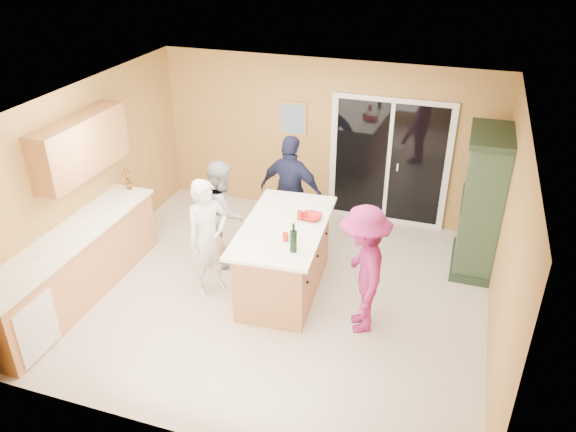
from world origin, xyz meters
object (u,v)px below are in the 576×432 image
(green_hutch, at_px, (482,204))
(woman_navy, at_px, (291,192))
(woman_magenta, at_px, (363,270))
(woman_grey, at_px, (223,211))
(kitchen_island, at_px, (284,260))
(woman_white, at_px, (208,238))

(green_hutch, distance_m, woman_navy, 2.70)
(woman_magenta, bearing_deg, woman_grey, -131.04)
(woman_grey, bearing_deg, woman_magenta, -133.81)
(kitchen_island, xyz_separation_m, woman_navy, (-0.29, 1.21, 0.40))
(kitchen_island, bearing_deg, woman_navy, 99.81)
(green_hutch, height_order, woman_magenta, green_hutch)
(woman_white, bearing_deg, woman_grey, 45.46)
(woman_white, relative_size, woman_navy, 0.93)
(kitchen_island, xyz_separation_m, woman_magenta, (1.13, -0.44, 0.35))
(kitchen_island, height_order, woman_magenta, woman_magenta)
(kitchen_island, distance_m, woman_navy, 1.31)
(woman_white, height_order, woman_grey, woman_white)
(woman_navy, relative_size, woman_magenta, 1.06)
(woman_navy, bearing_deg, woman_magenta, 139.92)
(woman_grey, xyz_separation_m, woman_magenta, (2.22, -0.94, 0.05))
(woman_white, distance_m, woman_grey, 0.82)
(green_hutch, bearing_deg, woman_magenta, -124.36)
(green_hutch, distance_m, woman_grey, 3.62)
(kitchen_island, bearing_deg, woman_magenta, -25.08)
(kitchen_island, distance_m, woman_magenta, 1.26)
(woman_magenta, bearing_deg, kitchen_island, -129.40)
(woman_white, distance_m, woman_magenta, 2.07)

